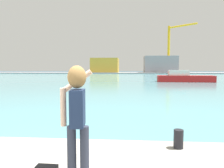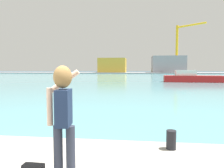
{
  "view_description": "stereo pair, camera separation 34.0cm",
  "coord_description": "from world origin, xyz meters",
  "px_view_note": "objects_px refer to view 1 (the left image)",
  "views": [
    {
      "loc": [
        1.67,
        -2.91,
        2.22
      ],
      "look_at": [
        0.99,
        5.8,
        1.57
      ],
      "focal_mm": 33.97,
      "sensor_mm": 36.0,
      "label": 1
    },
    {
      "loc": [
        2.01,
        -2.88,
        2.22
      ],
      "look_at": [
        0.99,
        5.8,
        1.57
      ],
      "focal_mm": 33.97,
      "sensor_mm": 36.0,
      "label": 2
    }
  ],
  "objects_px": {
    "warehouse_right": "(160,64)",
    "warehouse_left": "(105,65)",
    "boat_moored": "(184,78)",
    "port_crane": "(172,44)",
    "person_photographer": "(77,110)",
    "harbor_bollard": "(178,139)"
  },
  "relations": [
    {
      "from": "warehouse_right",
      "to": "harbor_bollard",
      "type": "bearing_deg",
      "value": -98.06
    },
    {
      "from": "boat_moored",
      "to": "warehouse_left",
      "type": "xyz_separation_m",
      "value": [
        -19.44,
        60.68,
        2.81
      ]
    },
    {
      "from": "person_photographer",
      "to": "warehouse_left",
      "type": "bearing_deg",
      "value": 0.59
    },
    {
      "from": "person_photographer",
      "to": "warehouse_left",
      "type": "relative_size",
      "value": 0.14
    },
    {
      "from": "person_photographer",
      "to": "warehouse_right",
      "type": "relative_size",
      "value": 0.12
    },
    {
      "from": "person_photographer",
      "to": "port_crane",
      "type": "relative_size",
      "value": 0.09
    },
    {
      "from": "person_photographer",
      "to": "harbor_bollard",
      "type": "xyz_separation_m",
      "value": [
        1.84,
        1.38,
        -0.87
      ]
    },
    {
      "from": "boat_moored",
      "to": "person_photographer",
      "type": "bearing_deg",
      "value": -104.57
    },
    {
      "from": "warehouse_right",
      "to": "warehouse_left",
      "type": "bearing_deg",
      "value": 178.71
    },
    {
      "from": "boat_moored",
      "to": "port_crane",
      "type": "xyz_separation_m",
      "value": [
        8.89,
        55.64,
        11.5
      ]
    },
    {
      "from": "harbor_bollard",
      "to": "warehouse_right",
      "type": "bearing_deg",
      "value": 81.94
    },
    {
      "from": "person_photographer",
      "to": "warehouse_left",
      "type": "xyz_separation_m",
      "value": [
        -9.74,
        92.36,
        1.93
      ]
    },
    {
      "from": "boat_moored",
      "to": "warehouse_left",
      "type": "distance_m",
      "value": 63.78
    },
    {
      "from": "person_photographer",
      "to": "warehouse_left",
      "type": "height_order",
      "value": "warehouse_left"
    },
    {
      "from": "warehouse_left",
      "to": "person_photographer",
      "type": "bearing_deg",
      "value": -83.98
    },
    {
      "from": "person_photographer",
      "to": "boat_moored",
      "type": "bearing_deg",
      "value": -22.45
    },
    {
      "from": "person_photographer",
      "to": "port_crane",
      "type": "distance_m",
      "value": 89.9
    },
    {
      "from": "person_photographer",
      "to": "port_crane",
      "type": "xyz_separation_m",
      "value": [
        18.59,
        87.32,
        10.61
      ]
    },
    {
      "from": "warehouse_left",
      "to": "warehouse_right",
      "type": "distance_m",
      "value": 24.4
    },
    {
      "from": "port_crane",
      "to": "person_photographer",
      "type": "bearing_deg",
      "value": -102.02
    },
    {
      "from": "boat_moored",
      "to": "warehouse_right",
      "type": "xyz_separation_m",
      "value": [
        4.95,
        60.13,
        3.22
      ]
    },
    {
      "from": "port_crane",
      "to": "warehouse_left",
      "type": "bearing_deg",
      "value": 169.9
    }
  ]
}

